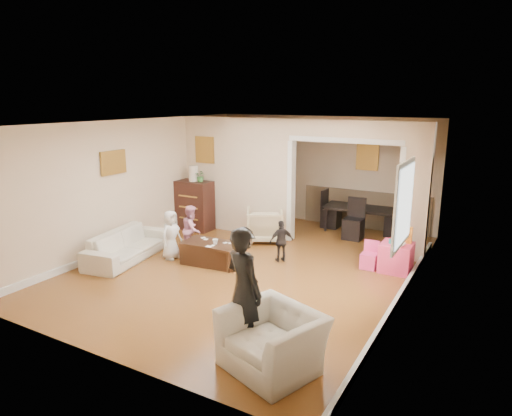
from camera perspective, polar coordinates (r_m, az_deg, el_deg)
The scene contains 27 objects.
floor at distance 8.40m, azimuth -0.68°, elevation -7.26°, with size 7.00×7.00×0.00m, color brown.
partition_left at distance 10.24m, azimuth -2.30°, elevation 4.10°, with size 2.75×0.18×2.60m, color beige.
partition_right at distance 8.87m, azimuth 19.38°, elevation 1.84°, with size 0.55×0.18×2.60m, color beige.
partition_header at distance 9.06m, azimuth 11.27°, elevation 9.77°, with size 2.22×0.18×0.35m, color beige.
window_pane at distance 6.66m, azimuth 18.23°, elevation 0.39°, with size 0.03×0.95×1.10m, color white.
framed_art_partition at distance 10.54m, azimuth -6.47°, elevation 7.31°, with size 0.45×0.03×0.55m, color brown.
framed_art_sofa_wall at distance 9.16m, azimuth -17.57°, elevation 5.51°, with size 0.03×0.55×0.40m, color brown.
framed_art_alcove at distance 10.69m, azimuth 13.89°, elevation 6.28°, with size 0.45×0.03×0.55m, color brown.
sofa at distance 8.98m, azimuth -15.96°, elevation -4.54°, with size 1.89×0.74×0.55m, color silver.
armchair_back at distance 9.71m, azimuth 1.11°, elevation -2.15°, with size 0.75×0.77×0.70m, color tan.
armchair_front at distance 5.31m, azimuth 2.05°, elevation -16.38°, with size 1.04×0.91×0.68m, color silver.
dresser at distance 10.61m, azimuth -7.76°, elevation 0.33°, with size 0.84×0.47×1.15m, color black.
table_lamp at distance 10.47m, azimuth -7.89°, elevation 4.35°, with size 0.22×0.22×0.36m, color beige.
potted_plant at distance 10.36m, azimuth -7.00°, elevation 4.03°, with size 0.24×0.21×0.27m, color #377031.
coffee_table at distance 8.45m, azimuth -5.50°, elevation -5.71°, with size 1.10×0.55×0.41m, color #3C2213.
coffee_cup at distance 8.27m, azimuth -5.17°, elevation -4.26°, with size 0.10×0.10×0.10m, color white.
play_table at distance 8.43m, azimuth 17.29°, elevation -5.97°, with size 0.53×0.53×0.51m, color #FF437C.
cereal_box at distance 8.38m, azimuth 18.43°, elevation -3.24°, with size 0.20×0.07×0.30m, color yellow.
cyan_cup at distance 8.31m, azimuth 16.68°, elevation -4.04°, with size 0.08×0.08×0.08m, color #22AEA8.
toy_block at distance 8.48m, azimuth 16.81°, elevation -3.81°, with size 0.08×0.06×0.05m, color red.
play_bowl at distance 8.22m, azimuth 17.58°, elevation -4.39°, with size 0.22×0.22×0.06m, color silver.
dining_table at distance 10.68m, azimuth 13.25°, elevation -1.37°, with size 1.69×0.94×0.59m, color black.
adult_person at distance 5.43m, azimuth -1.52°, elevation -10.39°, with size 0.57×0.38×1.58m, color black.
child_kneel_a at distance 8.75m, azimuth -10.68°, elevation -3.36°, with size 0.46×0.30×0.95m, color silver.
child_kneel_b at distance 8.99m, azimuth -8.11°, elevation -2.71°, with size 0.47×0.37×0.97m, color pink.
child_toddler at distance 8.49m, azimuth 3.23°, elevation -4.20°, with size 0.47×0.19×0.79m, color black.
craft_papers at distance 8.37m, azimuth -5.27°, elevation -4.38°, with size 0.76×0.48×0.00m.
Camera 1 is at (3.94, -6.78, 3.00)m, focal length 31.67 mm.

